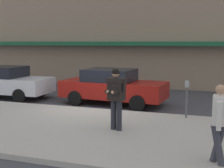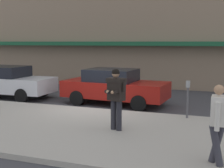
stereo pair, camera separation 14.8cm
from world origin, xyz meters
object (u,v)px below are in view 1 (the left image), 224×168
(parked_sedan_mid, at_px, (113,86))
(pedestrian_in_light_coat, at_px, (219,119))
(man_texting_on_phone, at_px, (116,93))
(parking_meter, at_px, (187,94))
(parked_sedan_near, at_px, (5,82))

(parked_sedan_mid, height_order, pedestrian_in_light_coat, pedestrian_in_light_coat)
(parked_sedan_mid, relative_size, man_texting_on_phone, 2.56)
(pedestrian_in_light_coat, height_order, parking_meter, pedestrian_in_light_coat)
(man_texting_on_phone, relative_size, pedestrian_in_light_coat, 1.06)
(parked_sedan_mid, distance_m, man_texting_on_phone, 4.49)
(man_texting_on_phone, bearing_deg, pedestrian_in_light_coat, -31.06)
(pedestrian_in_light_coat, bearing_deg, man_texting_on_phone, 148.94)
(parked_sedan_near, xyz_separation_m, man_texting_on_phone, (6.98, -3.96, 0.46))
(parked_sedan_near, xyz_separation_m, parking_meter, (8.77, -1.76, 0.18))
(parked_sedan_near, relative_size, pedestrian_in_light_coat, 2.65)
(parked_sedan_near, relative_size, man_texting_on_phone, 2.49)
(parking_meter, bearing_deg, man_texting_on_phone, -129.17)
(parked_sedan_mid, relative_size, parking_meter, 3.64)
(parked_sedan_near, distance_m, pedestrian_in_light_coat, 11.34)
(man_texting_on_phone, bearing_deg, parked_sedan_mid, 110.29)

